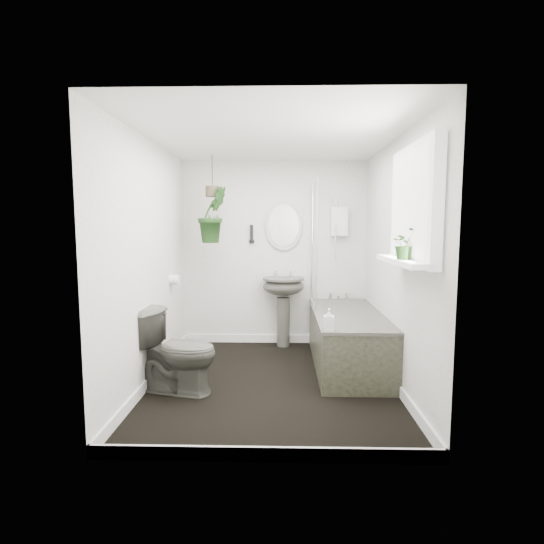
{
  "coord_description": "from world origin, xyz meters",
  "views": [
    {
      "loc": [
        0.1,
        -3.94,
        1.5
      ],
      "look_at": [
        0.0,
        0.15,
        1.05
      ],
      "focal_mm": 28.0,
      "sensor_mm": 36.0,
      "label": 1
    }
  ],
  "objects": [
    {
      "name": "bath_screen",
      "position": [
        0.47,
        0.99,
        1.28
      ],
      "size": [
        0.04,
        0.72,
        1.4
      ],
      "primitive_type": null,
      "color": "silver",
      "rests_on": "bathtub"
    },
    {
      "name": "wall_front",
      "position": [
        0.0,
        -1.41,
        1.15
      ],
      "size": [
        2.3,
        0.02,
        2.3
      ],
      "primitive_type": "cube",
      "color": "white",
      "rests_on": "ground"
    },
    {
      "name": "bathtub",
      "position": [
        0.8,
        0.5,
        0.29
      ],
      "size": [
        0.72,
        1.72,
        0.58
      ],
      "primitive_type": null,
      "color": "#40403A",
      "rests_on": "floor"
    },
    {
      "name": "hanging_plant",
      "position": [
        -0.7,
        0.95,
        1.62
      ],
      "size": [
        0.46,
        0.45,
        0.64
      ],
      "primitive_type": "imported",
      "rotation": [
        0.0,
        0.0,
        0.7
      ],
      "color": "black",
      "rests_on": "ceiling"
    },
    {
      "name": "window_sill",
      "position": [
        1.02,
        -0.7,
        1.23
      ],
      "size": [
        0.18,
        1.0,
        0.04
      ],
      "primitive_type": "cube",
      "color": "white",
      "rests_on": "wall_right"
    },
    {
      "name": "pedestal_sink",
      "position": [
        0.11,
        1.24,
        0.43
      ],
      "size": [
        0.56,
        0.49,
        0.87
      ],
      "primitive_type": null,
      "rotation": [
        0.0,
        0.0,
        0.13
      ],
      "color": "#40403A",
      "rests_on": "floor"
    },
    {
      "name": "wall_left",
      "position": [
        -1.16,
        0.0,
        1.15
      ],
      "size": [
        0.02,
        2.8,
        2.3
      ],
      "primitive_type": "cube",
      "color": "white",
      "rests_on": "ground"
    },
    {
      "name": "window_blinds",
      "position": [
        1.04,
        -0.7,
        1.65
      ],
      "size": [
        0.01,
        0.86,
        0.76
      ],
      "primitive_type": "cube",
      "color": "white",
      "rests_on": "wall_right"
    },
    {
      "name": "soap_bottle",
      "position": [
        0.51,
        -0.29,
        0.68
      ],
      "size": [
        0.1,
        0.1,
        0.2
      ],
      "primitive_type": "imported",
      "rotation": [
        0.0,
        0.0,
        -0.07
      ],
      "color": "#342F2E",
      "rests_on": "bathtub"
    },
    {
      "name": "wall_back",
      "position": [
        0.0,
        1.41,
        1.15
      ],
      "size": [
        2.3,
        0.02,
        2.3
      ],
      "primitive_type": "cube",
      "color": "white",
      "rests_on": "ground"
    },
    {
      "name": "wall_right",
      "position": [
        1.16,
        0.0,
        1.15
      ],
      "size": [
        0.02,
        2.8,
        2.3
      ],
      "primitive_type": "cube",
      "color": "white",
      "rests_on": "ground"
    },
    {
      "name": "window_recess",
      "position": [
        1.09,
        -0.7,
        1.65
      ],
      "size": [
        0.08,
        1.0,
        0.9
      ],
      "primitive_type": "cube",
      "color": "white",
      "rests_on": "wall_right"
    },
    {
      "name": "toilet_roll_holder",
      "position": [
        -1.1,
        0.7,
        0.9
      ],
      "size": [
        0.11,
        0.11,
        0.11
      ],
      "primitive_type": "cylinder",
      "rotation": [
        0.0,
        1.57,
        0.0
      ],
      "color": "white",
      "rests_on": "wall_left"
    },
    {
      "name": "hanging_pot",
      "position": [
        -0.7,
        0.95,
        1.89
      ],
      "size": [
        0.16,
        0.16,
        0.12
      ],
      "primitive_type": "cylinder",
      "color": "#423426",
      "rests_on": "ceiling"
    },
    {
      "name": "shower_box",
      "position": [
        0.8,
        1.34,
        1.55
      ],
      "size": [
        0.2,
        0.1,
        0.35
      ],
      "primitive_type": "cube",
      "color": "white",
      "rests_on": "wall_back"
    },
    {
      "name": "sill_plant",
      "position": [
        1.0,
        -0.8,
        1.37
      ],
      "size": [
        0.26,
        0.24,
        0.23
      ],
      "primitive_type": "imported",
      "rotation": [
        0.0,
        0.0,
        0.32
      ],
      "color": "black",
      "rests_on": "window_sill"
    },
    {
      "name": "toilet",
      "position": [
        -0.85,
        -0.24,
        0.38
      ],
      "size": [
        0.82,
        0.59,
        0.75
      ],
      "primitive_type": "imported",
      "rotation": [
        0.0,
        0.0,
        1.32
      ],
      "color": "#40403A",
      "rests_on": "floor"
    },
    {
      "name": "wall_sconce",
      "position": [
        -0.29,
        1.36,
        1.4
      ],
      "size": [
        0.04,
        0.04,
        0.22
      ],
      "primitive_type": "cylinder",
      "color": "black",
      "rests_on": "wall_back"
    },
    {
      "name": "oval_mirror",
      "position": [
        0.11,
        1.37,
        1.5
      ],
      "size": [
        0.46,
        0.03,
        0.62
      ],
      "primitive_type": "ellipsoid",
      "color": "beige",
      "rests_on": "wall_back"
    },
    {
      "name": "skirting",
      "position": [
        0.0,
        0.0,
        0.05
      ],
      "size": [
        2.3,
        2.8,
        0.1
      ],
      "primitive_type": "cube",
      "color": "white",
      "rests_on": "floor"
    },
    {
      "name": "ceiling",
      "position": [
        0.0,
        0.0,
        2.31
      ],
      "size": [
        2.3,
        2.8,
        0.02
      ],
      "primitive_type": "cube",
      "color": "white",
      "rests_on": "ground"
    },
    {
      "name": "floor",
      "position": [
        0.0,
        0.0,
        -0.01
      ],
      "size": [
        2.3,
        2.8,
        0.02
      ],
      "primitive_type": "cube",
      "color": "black",
      "rests_on": "ground"
    }
  ]
}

